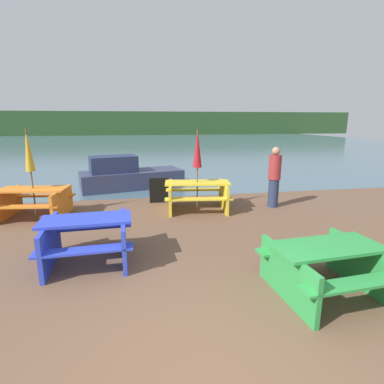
% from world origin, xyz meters
% --- Properties ---
extents(water, '(60.00, 50.00, 0.00)m').
position_xyz_m(water, '(0.00, 32.19, -0.00)').
color(water, slate).
rests_on(water, ground_plane).
extents(far_treeline, '(80.00, 1.60, 4.00)m').
position_xyz_m(far_treeline, '(0.00, 52.19, 2.00)').
color(far_treeline, '#284723').
rests_on(far_treeline, water).
extents(picnic_table_green, '(1.61, 1.49, 0.73)m').
position_xyz_m(picnic_table_green, '(1.98, 1.25, 0.44)').
color(picnic_table_green, green).
rests_on(picnic_table_green, ground_plane).
extents(picnic_table_blue, '(1.56, 1.45, 0.80)m').
position_xyz_m(picnic_table_blue, '(-1.48, 2.87, 0.47)').
color(picnic_table_blue, blue).
rests_on(picnic_table_blue, ground_plane).
extents(picnic_table_yellow, '(1.91, 1.59, 0.78)m').
position_xyz_m(picnic_table_yellow, '(1.00, 5.66, 0.47)').
color(picnic_table_yellow, yellow).
rests_on(picnic_table_yellow, ground_plane).
extents(picnic_table_orange, '(1.80, 1.57, 0.75)m').
position_xyz_m(picnic_table_orange, '(-3.22, 5.75, 0.45)').
color(picnic_table_orange, orange).
rests_on(picnic_table_orange, ground_plane).
extents(umbrella_gold, '(0.22, 0.22, 2.25)m').
position_xyz_m(umbrella_gold, '(-3.22, 5.75, 1.69)').
color(umbrella_gold, brown).
rests_on(umbrella_gold, ground_plane).
extents(umbrella_crimson, '(0.24, 0.24, 2.20)m').
position_xyz_m(umbrella_crimson, '(1.00, 5.66, 1.67)').
color(umbrella_crimson, brown).
rests_on(umbrella_crimson, ground_plane).
extents(boat, '(3.85, 2.19, 1.20)m').
position_xyz_m(boat, '(-0.95, 8.81, 0.44)').
color(boat, '#333856').
rests_on(boat, water).
extents(person, '(0.34, 0.34, 1.71)m').
position_xyz_m(person, '(3.20, 5.54, 0.86)').
color(person, '#283351').
rests_on(person, ground_plane).
extents(signboard, '(0.55, 0.08, 0.75)m').
position_xyz_m(signboard, '(0.00, 6.59, 0.38)').
color(signboard, black).
rests_on(signboard, ground_plane).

